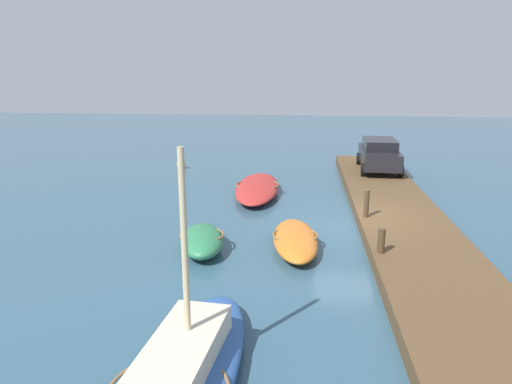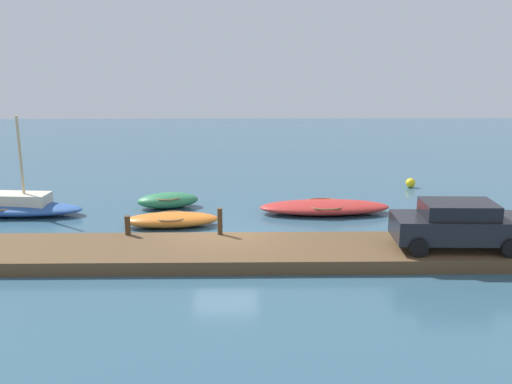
# 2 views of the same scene
# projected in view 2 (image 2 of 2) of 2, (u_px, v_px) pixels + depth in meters

# --- Properties ---
(ground_plane) EXTENTS (84.00, 84.00, 0.00)m
(ground_plane) POSITION_uv_depth(u_px,v_px,m) (225.00, 242.00, 21.84)
(ground_plane) COLOR #33566B
(dock_platform) EXTENTS (24.36, 3.20, 0.46)m
(dock_platform) POSITION_uv_depth(u_px,v_px,m) (223.00, 252.00, 19.98)
(dock_platform) COLOR brown
(dock_platform) RESTS_ON ground_plane
(sailboat_blue) EXTENTS (7.52, 2.72, 4.41)m
(sailboat_blue) POSITION_uv_depth(u_px,v_px,m) (5.00, 206.00, 25.46)
(sailboat_blue) COLOR #2D569E
(sailboat_blue) RESTS_ON ground_plane
(dinghy_green) EXTENTS (3.02, 1.89, 0.70)m
(dinghy_green) POSITION_uv_depth(u_px,v_px,m) (168.00, 200.00, 26.53)
(dinghy_green) COLOR #2D7A4C
(dinghy_green) RESTS_ON ground_plane
(motorboat_red) EXTENTS (5.85, 2.04, 0.57)m
(motorboat_red) POSITION_uv_depth(u_px,v_px,m) (324.00, 207.00, 25.60)
(motorboat_red) COLOR #B72D28
(motorboat_red) RESTS_ON ground_plane
(rowboat_orange) EXTENTS (3.98, 1.74, 0.58)m
(rowboat_orange) POSITION_uv_depth(u_px,v_px,m) (171.00, 220.00, 23.67)
(rowboat_orange) COLOR orange
(rowboat_orange) RESTS_ON ground_plane
(mooring_post_west) EXTENTS (0.21, 0.21, 0.72)m
(mooring_post_west) POSITION_uv_depth(u_px,v_px,m) (128.00, 225.00, 21.09)
(mooring_post_west) COLOR #47331E
(mooring_post_west) RESTS_ON dock_platform
(mooring_post_mid_west) EXTENTS (0.18, 0.18, 1.00)m
(mooring_post_mid_west) POSITION_uv_depth(u_px,v_px,m) (220.00, 221.00, 21.11)
(mooring_post_mid_west) COLOR #47331E
(mooring_post_mid_west) RESTS_ON dock_platform
(parked_car) EXTENTS (4.38, 2.16, 1.64)m
(parked_car) POSITION_uv_depth(u_px,v_px,m) (457.00, 224.00, 19.54)
(parked_car) COLOR black
(parked_car) RESTS_ON dock_platform
(marker_buoy) EXTENTS (0.51, 0.51, 0.51)m
(marker_buoy) POSITION_uv_depth(u_px,v_px,m) (410.00, 183.00, 30.53)
(marker_buoy) COLOR yellow
(marker_buoy) RESTS_ON ground_plane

